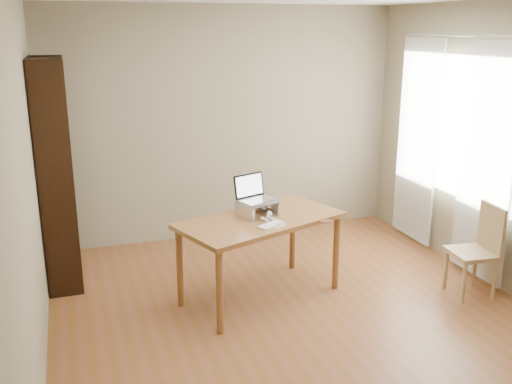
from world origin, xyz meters
The scene contains 10 objects.
room centered at (0.03, 0.01, 1.30)m, with size 4.04×4.54×2.64m.
bookshelf centered at (-1.83, 1.55, 1.05)m, with size 0.30×0.90×2.10m.
curtains centered at (1.92, 0.80, 1.17)m, with size 0.03×1.90×2.25m.
desk centered at (-0.17, 0.54, 0.66)m, with size 1.59×1.16×0.75m.
laptop_stand centered at (-0.17, 0.62, 0.83)m, with size 0.32×0.25×0.13m.
laptop centered at (-0.17, 0.68, 0.94)m, with size 0.37×0.36×0.22m.
keyboard centered at (-0.16, 0.32, 0.76)m, with size 0.28×0.23×0.02m.
coaster centered at (0.33, 0.28, 0.75)m, with size 0.11×0.11×0.01m, color #57331E.
cat centered at (-0.18, 0.65, 0.81)m, with size 0.24×0.48×0.15m.
chair centered at (1.71, -0.02, 0.45)m, with size 0.41×0.41×0.84m.
Camera 1 is at (-1.72, -3.91, 2.35)m, focal length 40.00 mm.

